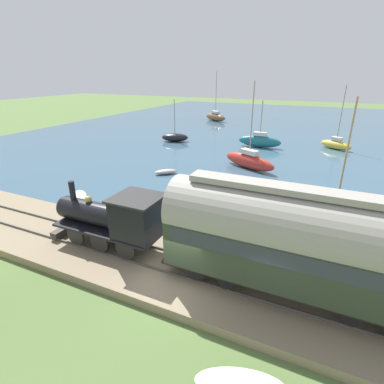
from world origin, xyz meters
TOP-DOWN VIEW (x-y plane):
  - ground_plane at (0.00, 0.00)m, footprint 200.00×200.00m
  - harbor_water at (44.41, 0.00)m, footprint 80.00×80.00m
  - rail_embankment at (1.35, 0.00)m, footprint 5.52×56.00m
  - steam_locomotive at (1.35, 3.94)m, footprint 2.17×6.35m
  - passenger_coach at (1.35, -4.53)m, footprint 2.62×10.45m
  - sailboat_red at (19.27, 1.78)m, footprint 3.72×5.98m
  - sailboat_brown at (47.43, 16.00)m, footprint 4.05×5.58m
  - sailboat_teal at (28.77, 2.93)m, footprint 1.14×5.41m
  - sailboat_gray at (7.58, -6.08)m, footprint 2.40×3.63m
  - sailboat_black at (27.24, 14.34)m, footprint 2.72×3.96m
  - sailboat_yellow at (31.79, -5.99)m, footprint 3.09×4.06m
  - rowboat_off_pier at (13.23, -1.00)m, footprint 1.43×2.25m
  - rowboat_near_shore at (6.04, 11.22)m, footprint 2.40×2.48m
  - rowboat_far_out at (11.45, 1.55)m, footprint 1.33×2.90m
  - rowboat_mid_harbor at (14.13, 8.40)m, footprint 1.97×2.06m

SIDE VIEW (x-z plane):
  - ground_plane at x=0.00m, z-range 0.00..0.00m
  - harbor_water at x=44.41m, z-range 0.00..0.01m
  - rail_embankment at x=1.35m, z-range -0.06..0.49m
  - rowboat_off_pier at x=13.23m, z-range 0.01..0.46m
  - rowboat_mid_harbor at x=14.13m, z-range 0.01..0.47m
  - rowboat_far_out at x=11.45m, z-range 0.01..0.49m
  - rowboat_near_shore at x=6.04m, z-range 0.01..0.56m
  - sailboat_gray at x=7.58m, z-range -3.44..4.47m
  - sailboat_black at x=27.24m, z-range -2.23..3.40m
  - sailboat_yellow at x=31.79m, z-range -3.15..4.42m
  - sailboat_red at x=19.27m, z-range -3.34..4.94m
  - sailboat_brown at x=47.43m, z-range -3.76..5.36m
  - sailboat_teal at x=28.77m, z-range -2.09..3.70m
  - steam_locomotive at x=1.35m, z-range 0.66..3.84m
  - passenger_coach at x=1.35m, z-range 0.73..5.36m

